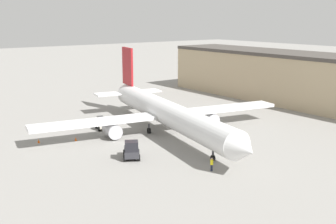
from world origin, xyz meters
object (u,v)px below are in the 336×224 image
(baggage_tug, at_px, (131,150))
(ground_crew_worker, at_px, (212,164))
(safety_cone_near, at_px, (76,139))
(safety_cone_far, at_px, (39,141))
(airplane, at_px, (165,112))
(belt_loader_truck, at_px, (102,124))

(baggage_tug, bearing_deg, ground_crew_worker, 60.28)
(safety_cone_near, xyz_separation_m, safety_cone_far, (-2.21, -4.68, 0.00))
(safety_cone_far, bearing_deg, airplane, 69.45)
(baggage_tug, bearing_deg, airplane, 154.94)
(baggage_tug, height_order, safety_cone_far, baggage_tug)
(belt_loader_truck, height_order, safety_cone_near, belt_loader_truck)
(belt_loader_truck, xyz_separation_m, safety_cone_far, (1.00, -10.76, -0.67))
(safety_cone_far, bearing_deg, baggage_tug, 26.27)
(airplane, height_order, baggage_tug, airplane)
(airplane, bearing_deg, belt_loader_truck, -126.46)
(safety_cone_near, bearing_deg, belt_loader_truck, 117.84)
(safety_cone_far, bearing_deg, belt_loader_truck, 95.29)
(belt_loader_truck, bearing_deg, baggage_tug, -1.45)
(ground_crew_worker, distance_m, baggage_tug, 10.57)
(airplane, xyz_separation_m, ground_crew_worker, (16.52, -5.45, -2.44))
(ground_crew_worker, height_order, safety_cone_near, ground_crew_worker)
(ground_crew_worker, relative_size, safety_cone_near, 2.91)
(belt_loader_truck, relative_size, safety_cone_near, 5.44)
(airplane, xyz_separation_m, belt_loader_truck, (-7.59, -6.82, -2.35))
(ground_crew_worker, distance_m, safety_cone_far, 26.10)
(belt_loader_truck, height_order, safety_cone_far, belt_loader_truck)
(airplane, distance_m, baggage_tug, 13.16)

